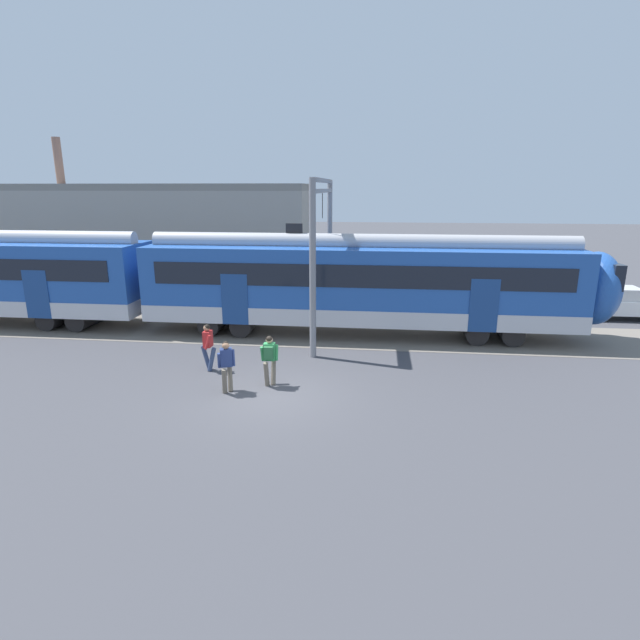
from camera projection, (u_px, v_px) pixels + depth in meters
ground_plane at (272, 395)px, 15.34m from camera, size 160.00×160.00×0.00m
track_bed at (117, 326)px, 22.93m from camera, size 80.00×4.40×0.01m
commuter_train at (165, 279)px, 22.07m from camera, size 38.05×3.07×4.73m
pedestrian_red at (208, 344)px, 17.18m from camera, size 0.63×0.56×1.67m
pedestrian_navy at (226, 362)px, 15.32m from camera, size 0.53×0.71×1.67m
pedestrian_green at (269, 356)px, 15.82m from camera, size 0.53×0.65×1.67m
parked_car_white at (619, 303)px, 24.12m from camera, size 4.03×1.82×1.54m
catenary_gantry at (322, 234)px, 20.78m from camera, size 0.24×6.64×6.53m
background_building at (155, 236)px, 31.65m from camera, size 19.66×5.00×9.20m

